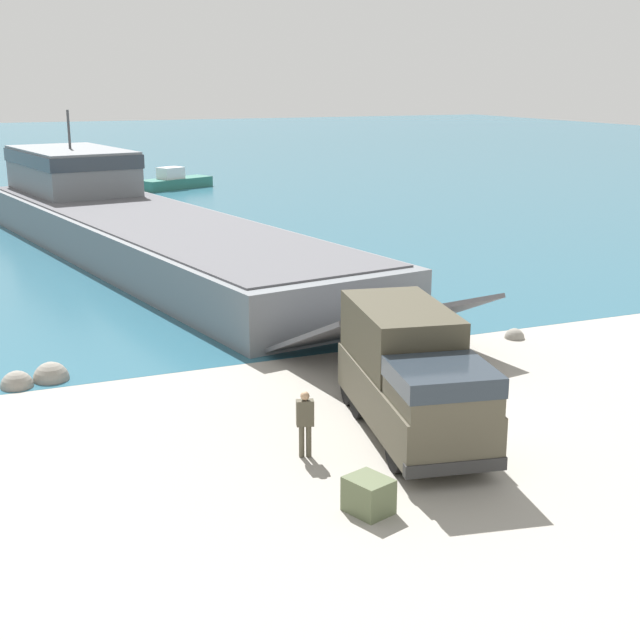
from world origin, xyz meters
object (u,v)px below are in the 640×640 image
(soldier_on_ramp, at_px, (305,419))
(moored_boat_b, at_px, (175,181))
(military_truck, at_px, (412,374))
(cargo_crate, at_px, (369,495))
(mooring_bollard, at_px, (460,338))
(landing_craft, at_px, (130,219))

(soldier_on_ramp, distance_m, moored_boat_b, 58.28)
(military_truck, xyz_separation_m, cargo_crate, (-3.02, -3.59, -1.30))
(soldier_on_ramp, relative_size, mooring_bollard, 1.90)
(soldier_on_ramp, relative_size, moored_boat_b, 0.25)
(military_truck, relative_size, soldier_on_ramp, 4.11)
(soldier_on_ramp, xyz_separation_m, mooring_bollard, (8.42, 6.24, -0.52))
(soldier_on_ramp, xyz_separation_m, cargo_crate, (0.16, -3.32, -0.61))
(military_truck, distance_m, mooring_bollard, 8.03)
(mooring_bollard, relative_size, cargo_crate, 0.95)
(moored_boat_b, distance_m, mooring_bollard, 51.05)
(military_truck, bearing_deg, soldier_on_ramp, -74.20)
(landing_craft, relative_size, soldier_on_ramp, 23.90)
(military_truck, relative_size, moored_boat_b, 1.04)
(military_truck, bearing_deg, landing_craft, -166.16)
(landing_craft, xyz_separation_m, military_truck, (1.53, -29.58, -0.07))
(landing_craft, distance_m, mooring_bollard, 24.60)
(military_truck, xyz_separation_m, soldier_on_ramp, (-3.18, -0.27, -0.68))
(soldier_on_ramp, height_order, cargo_crate, soldier_on_ramp)
(mooring_bollard, distance_m, cargo_crate, 12.63)
(moored_boat_b, height_order, mooring_bollard, moored_boat_b)
(landing_craft, bearing_deg, mooring_bollard, -83.77)
(landing_craft, relative_size, mooring_bollard, 45.50)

